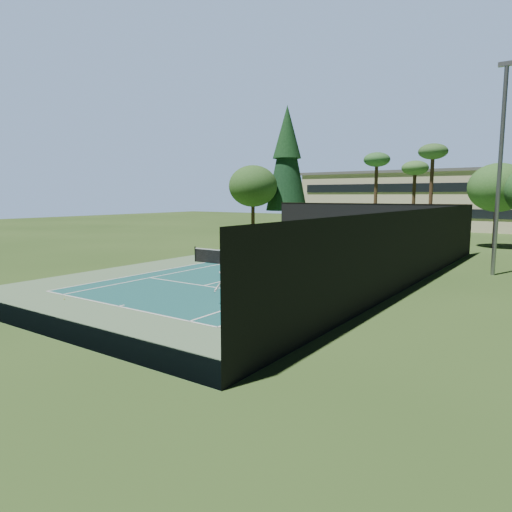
{
  "coord_description": "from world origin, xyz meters",
  "views": [
    {
      "loc": [
        15.7,
        -24.16,
        4.71
      ],
      "look_at": [
        1.0,
        -3.0,
        1.3
      ],
      "focal_mm": 32.0,
      "sensor_mm": 36.0,
      "label": 1
    }
  ],
  "objects": [
    {
      "name": "tennis_ball_b",
      "position": [
        -4.04,
        3.73,
        0.03
      ],
      "size": [
        0.06,
        0.06,
        0.06
      ],
      "primitive_type": "sphere",
      "color": "yellow",
      "rests_on": "ground"
    },
    {
      "name": "apron_slab",
      "position": [
        0.0,
        0.0,
        0.01
      ],
      "size": [
        18.0,
        32.0,
        0.01
      ],
      "primitive_type": "cube",
      "color": "#5E815A",
      "rests_on": "ground"
    },
    {
      "name": "player",
      "position": [
        3.61,
        -9.03,
        0.83
      ],
      "size": [
        1.22,
        0.96,
        1.66
      ],
      "primitive_type": "imported",
      "rotation": [
        0.0,
        0.0,
        0.36
      ],
      "color": "silver",
      "rests_on": "ground"
    },
    {
      "name": "ground",
      "position": [
        0.0,
        0.0,
        0.0
      ],
      "size": [
        160.0,
        160.0,
        0.0
      ],
      "primitive_type": "plane",
      "color": "#2E4C1C",
      "rests_on": "ground"
    },
    {
      "name": "trash_bin",
      "position": [
        -1.3,
        15.28,
        0.48
      ],
      "size": [
        0.56,
        0.56,
        0.95
      ],
      "color": "black",
      "rests_on": "ground"
    },
    {
      "name": "palm_c",
      "position": [
        4.0,
        23.0,
        8.6
      ],
      "size": [
        2.8,
        2.8,
        9.77
      ],
      "color": "#4A3220",
      "rests_on": "ground"
    },
    {
      "name": "palm_a",
      "position": [
        -2.0,
        24.0,
        8.19
      ],
      "size": [
        2.8,
        2.8,
        9.32
      ],
      "color": "#4C3520",
      "rests_on": "ground"
    },
    {
      "name": "fence",
      "position": [
        0.0,
        0.06,
        2.01
      ],
      "size": [
        18.04,
        32.05,
        4.03
      ],
      "color": "black",
      "rests_on": "ground"
    },
    {
      "name": "tennis_ball_a",
      "position": [
        -3.11,
        -12.44,
        0.03
      ],
      "size": [
        0.06,
        0.06,
        0.06
      ],
      "primitive_type": "sphere",
      "color": "#C3D730",
      "rests_on": "ground"
    },
    {
      "name": "park_bench",
      "position": [
        -1.54,
        15.57,
        0.55
      ],
      "size": [
        1.5,
        0.45,
        1.02
      ],
      "color": "beige",
      "rests_on": "ground"
    },
    {
      "name": "pine_tree",
      "position": [
        -12.0,
        22.0,
        9.55
      ],
      "size": [
        4.8,
        4.8,
        15.0
      ],
      "color": "#48331E",
      "rests_on": "ground"
    },
    {
      "name": "palm_b",
      "position": [
        1.5,
        26.0,
        7.36
      ],
      "size": [
        2.8,
        2.8,
        8.42
      ],
      "color": "#44301D",
      "rests_on": "ground"
    },
    {
      "name": "decid_tree_a",
      "position": [
        10.0,
        22.0,
        5.42
      ],
      "size": [
        5.12,
        5.12,
        7.62
      ],
      "color": "#442E1D",
      "rests_on": "ground"
    },
    {
      "name": "campus_building",
      "position": [
        0.0,
        45.98,
        4.21
      ],
      "size": [
        40.5,
        12.5,
        8.3
      ],
      "color": "beige",
      "rests_on": "ground"
    },
    {
      "name": "decid_tree_c",
      "position": [
        -14.0,
        18.0,
        5.76
      ],
      "size": [
        5.44,
        5.44,
        8.09
      ],
      "color": "#4B3720",
      "rests_on": "ground"
    },
    {
      "name": "light_pole",
      "position": [
        12.0,
        6.0,
        6.46
      ],
      "size": [
        0.9,
        0.25,
        12.22
      ],
      "color": "gray",
      "rests_on": "ground"
    },
    {
      "name": "court_lines",
      "position": [
        0.0,
        0.0,
        0.02
      ],
      "size": [
        11.07,
        23.87,
        0.01
      ],
      "color": "white",
      "rests_on": "ground"
    },
    {
      "name": "tennis_ball_c",
      "position": [
        2.44,
        4.23,
        0.04
      ],
      "size": [
        0.08,
        0.08,
        0.08
      ],
      "primitive_type": "sphere",
      "color": "#C4D730",
      "rests_on": "ground"
    },
    {
      "name": "tennis_ball_d",
      "position": [
        -3.04,
        4.83,
        0.03
      ],
      "size": [
        0.06,
        0.06,
        0.06
      ],
      "primitive_type": "sphere",
      "color": "#CBEC35",
      "rests_on": "ground"
    },
    {
      "name": "court_surface",
      "position": [
        0.0,
        0.0,
        0.01
      ],
      "size": [
        10.97,
        23.77,
        0.01
      ],
      "primitive_type": "cube",
      "color": "#1B5958",
      "rests_on": "ground"
    },
    {
      "name": "tennis_net",
      "position": [
        0.0,
        0.0,
        0.56
      ],
      "size": [
        12.9,
        0.1,
        1.1
      ],
      "color": "black",
      "rests_on": "ground"
    }
  ]
}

